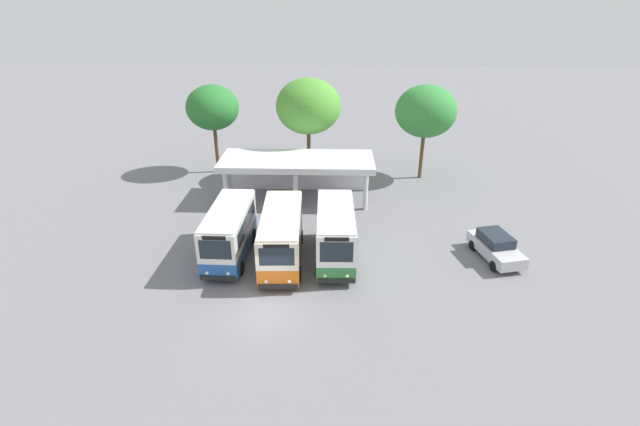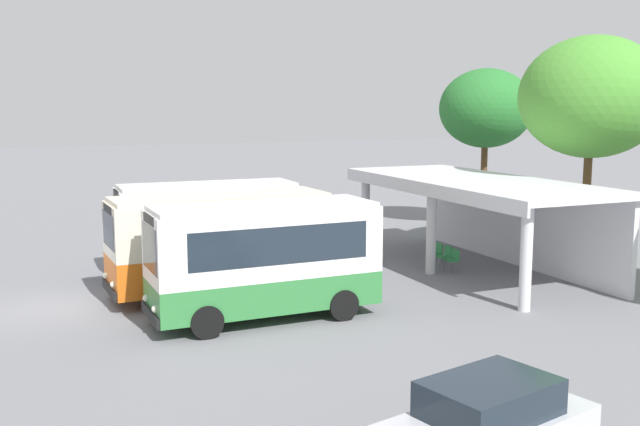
# 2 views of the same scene
# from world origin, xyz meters

# --- Properties ---
(ground_plane) EXTENTS (180.00, 180.00, 0.00)m
(ground_plane) POSITION_xyz_m (0.00, 0.00, 0.00)
(ground_plane) COLOR slate
(city_bus_nearest_orange) EXTENTS (2.37, 6.61, 3.27)m
(city_bus_nearest_orange) POSITION_xyz_m (-2.96, 5.41, 1.81)
(city_bus_nearest_orange) COLOR black
(city_bus_nearest_orange) RESTS_ON ground
(city_bus_second_in_row) EXTENTS (2.62, 7.25, 3.25)m
(city_bus_second_in_row) POSITION_xyz_m (0.28, 4.99, 1.80)
(city_bus_second_in_row) COLOR black
(city_bus_second_in_row) RESTS_ON ground
(city_bus_middle_cream) EXTENTS (2.42, 6.60, 3.35)m
(city_bus_middle_cream) POSITION_xyz_m (3.52, 5.35, 1.84)
(city_bus_middle_cream) COLOR black
(city_bus_middle_cream) RESTS_ON ground
(terminal_canopy) EXTENTS (11.85, 4.78, 3.40)m
(terminal_canopy) POSITION_xyz_m (0.51, 15.18, 2.58)
(terminal_canopy) COLOR silver
(terminal_canopy) RESTS_ON ground
(waiting_chair_end_by_column) EXTENTS (0.44, 0.44, 0.86)m
(waiting_chair_end_by_column) POSITION_xyz_m (-0.60, 13.72, 0.52)
(waiting_chair_end_by_column) COLOR slate
(waiting_chair_end_by_column) RESTS_ON ground
(waiting_chair_second_from_end) EXTENTS (0.44, 0.44, 0.86)m
(waiting_chair_second_from_end) POSITION_xyz_m (0.03, 13.71, 0.52)
(waiting_chair_second_from_end) COLOR slate
(waiting_chair_second_from_end) RESTS_ON ground
(waiting_chair_middle_seat) EXTENTS (0.44, 0.44, 0.86)m
(waiting_chair_middle_seat) POSITION_xyz_m (0.65, 13.64, 0.52)
(waiting_chair_middle_seat) COLOR slate
(waiting_chair_middle_seat) RESTS_ON ground
(roadside_tree_behind_canopy) EXTENTS (5.44, 5.44, 8.70)m
(roadside_tree_behind_canopy) POSITION_xyz_m (1.17, 19.30, 6.38)
(roadside_tree_behind_canopy) COLOR brown
(roadside_tree_behind_canopy) RESTS_ON ground
(roadside_tree_west_of_canopy) EXTENTS (4.57, 4.57, 7.87)m
(roadside_tree_west_of_canopy) POSITION_xyz_m (-7.27, 20.60, 5.91)
(roadside_tree_west_of_canopy) COLOR brown
(roadside_tree_west_of_canopy) RESTS_ON ground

